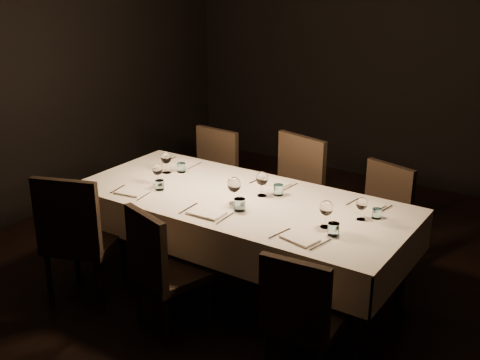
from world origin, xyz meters
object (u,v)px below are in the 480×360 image
Objects in this scene: chair_near_left at (78,234)px; chair_far_left at (210,177)px; chair_far_right at (379,215)px; dining_table at (240,207)px; chair_near_center at (161,265)px; chair_near_right at (300,314)px; chair_far_center at (290,193)px.

chair_far_left is at bearing -111.02° from chair_near_left.
chair_near_left reaches higher than chair_far_right.
chair_near_center reaches higher than dining_table.
chair_far_right is at bearing -102.78° from chair_near_center.
dining_table is 0.78m from chair_near_center.
chair_near_center is at bearing -100.07° from dining_table.
chair_near_right is 0.97× the size of chair_far_right.
chair_far_center is (0.15, 1.49, 0.06)m from chair_near_center.
chair_near_center is 1.50m from chair_far_center.
chair_near_left is at bearing -3.03° from chair_near_right.
chair_near_left is at bearing -106.83° from chair_far_center.
chair_near_right is 0.85× the size of chair_far_center.
dining_table is 1.18m from chair_near_right.
chair_near_center is at bearing -4.21° from chair_near_right.
chair_near_left is 0.98× the size of chair_far_center.
chair_far_center is at bearing -140.05° from chair_near_left.
chair_far_left is at bearing -47.85° from chair_near_center.
chair_far_center is (0.86, -0.03, 0.04)m from chair_far_left.
chair_near_left is 1.12× the size of chair_near_center.
chair_near_center is (-0.13, -0.75, -0.18)m from dining_table.
dining_table is at bearing -157.55° from chair_near_left.
chair_near_left is 1.15× the size of chair_near_right.
chair_far_right is (0.77, 0.83, -0.18)m from dining_table.
chair_far_center is 1.14× the size of chair_far_right.
chair_far_center reaches higher than chair_near_right.
chair_near_left is at bearing 20.62° from chair_near_center.
chair_near_right is at bearing -45.58° from chair_far_center.
chair_near_right is 1.57m from chair_far_right.
chair_far_right is at bearing 20.41° from chair_far_center.
chair_near_center is (0.74, 0.05, -0.05)m from chair_near_left.
chair_near_left is 0.75m from chair_near_center.
chair_far_left reaches higher than chair_near_center.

